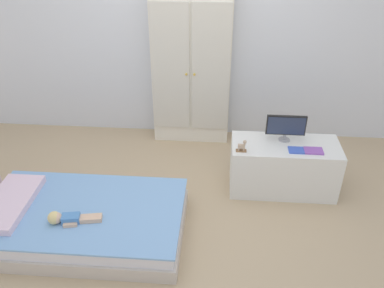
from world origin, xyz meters
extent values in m
cube|color=tan|center=(0.00, 0.00, -0.01)|extent=(10.00, 10.00, 0.02)
cube|color=silver|center=(0.00, 1.57, 1.35)|extent=(6.40, 0.05, 2.70)
cube|color=beige|center=(-0.70, -0.15, 0.06)|extent=(1.55, 0.92, 0.12)
cube|color=silver|center=(-0.70, -0.15, 0.17)|extent=(1.51, 0.88, 0.11)
cube|color=#7AA8DB|center=(-0.70, -0.15, 0.23)|extent=(1.54, 0.91, 0.02)
cube|color=silver|center=(-1.28, -0.15, 0.27)|extent=(0.32, 0.66, 0.06)
cube|color=#4C84C6|center=(-0.74, -0.29, 0.27)|extent=(0.14, 0.10, 0.06)
cube|color=#DBB293|center=(-0.60, -0.25, 0.26)|extent=(0.16, 0.06, 0.04)
cube|color=#DBB293|center=(-0.59, -0.29, 0.26)|extent=(0.16, 0.06, 0.04)
cube|color=#DBB293|center=(-0.75, -0.24, 0.25)|extent=(0.10, 0.04, 0.03)
cube|color=#DBB293|center=(-0.73, -0.35, 0.25)|extent=(0.10, 0.04, 0.03)
sphere|color=#DBB293|center=(-0.84, -0.31, 0.28)|extent=(0.09, 0.09, 0.09)
sphere|color=#E0C67F|center=(-0.85, -0.32, 0.29)|extent=(0.10, 0.10, 0.10)
cube|color=white|center=(0.02, 1.42, 0.80)|extent=(0.80, 0.22, 1.59)
cube|color=beige|center=(-0.18, 1.30, 0.84)|extent=(0.37, 0.02, 1.31)
cube|color=beige|center=(0.22, 1.30, 0.84)|extent=(0.37, 0.02, 1.31)
sphere|color=gold|center=(-0.02, 1.28, 0.80)|extent=(0.02, 0.02, 0.02)
sphere|color=gold|center=(0.06, 1.28, 0.80)|extent=(0.02, 0.02, 0.02)
cube|color=silver|center=(0.92, 0.56, 0.23)|extent=(0.94, 0.42, 0.47)
cylinder|color=#99999E|center=(0.90, 0.63, 0.47)|extent=(0.10, 0.10, 0.01)
cylinder|color=#99999E|center=(0.90, 0.63, 0.50)|extent=(0.02, 0.02, 0.05)
cube|color=black|center=(0.90, 0.63, 0.62)|extent=(0.34, 0.02, 0.18)
cube|color=#28334C|center=(0.90, 0.61, 0.62)|extent=(0.32, 0.01, 0.16)
cube|color=#8E6642|center=(0.52, 0.43, 0.47)|extent=(0.09, 0.01, 0.01)
cube|color=#8E6642|center=(0.52, 0.40, 0.47)|extent=(0.09, 0.01, 0.01)
cube|color=tan|center=(0.52, 0.42, 0.52)|extent=(0.06, 0.03, 0.03)
cylinder|color=tan|center=(0.54, 0.43, 0.49)|extent=(0.01, 0.01, 0.02)
cylinder|color=tan|center=(0.54, 0.41, 0.49)|extent=(0.01, 0.01, 0.02)
cylinder|color=tan|center=(0.50, 0.43, 0.49)|extent=(0.01, 0.01, 0.02)
cylinder|color=tan|center=(0.50, 0.41, 0.49)|extent=(0.01, 0.01, 0.02)
cylinder|color=tan|center=(0.55, 0.42, 0.54)|extent=(0.02, 0.02, 0.02)
sphere|color=tan|center=(0.55, 0.42, 0.56)|extent=(0.03, 0.03, 0.03)
cube|color=blue|center=(0.99, 0.46, 0.47)|extent=(0.13, 0.10, 0.01)
cube|color=#8E51B2|center=(1.13, 0.46, 0.48)|extent=(0.16, 0.11, 0.02)
camera|label=1|loc=(0.33, -2.44, 2.29)|focal=37.40mm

